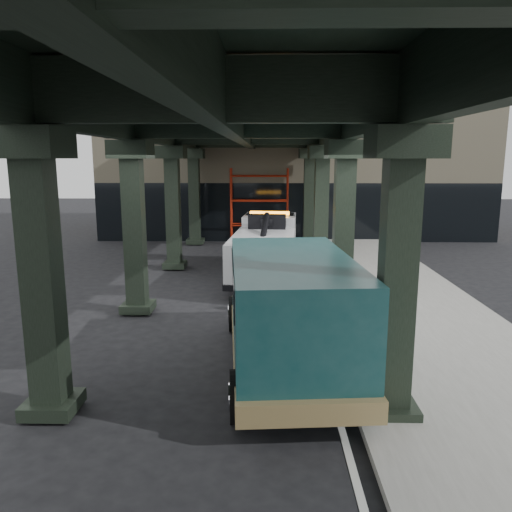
# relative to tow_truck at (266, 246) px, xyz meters

# --- Properties ---
(ground) EXTENTS (90.00, 90.00, 0.00)m
(ground) POSITION_rel_tow_truck_xyz_m (-0.40, -6.70, -1.21)
(ground) COLOR black
(ground) RESTS_ON ground
(sidewalk) EXTENTS (5.00, 40.00, 0.15)m
(sidewalk) POSITION_rel_tow_truck_xyz_m (4.10, -4.70, -1.14)
(sidewalk) COLOR gray
(sidewalk) RESTS_ON ground
(lane_stripe) EXTENTS (0.12, 38.00, 0.01)m
(lane_stripe) POSITION_rel_tow_truck_xyz_m (1.30, -4.70, -1.21)
(lane_stripe) COLOR silver
(lane_stripe) RESTS_ON ground
(viaduct) EXTENTS (7.40, 32.00, 6.40)m
(viaduct) POSITION_rel_tow_truck_xyz_m (-0.80, -4.70, 4.25)
(viaduct) COLOR black
(viaduct) RESTS_ON ground
(building) EXTENTS (22.00, 10.00, 8.00)m
(building) POSITION_rel_tow_truck_xyz_m (1.60, 13.30, 2.79)
(building) COLOR #C6B793
(building) RESTS_ON ground
(scaffolding) EXTENTS (3.08, 0.88, 4.00)m
(scaffolding) POSITION_rel_tow_truck_xyz_m (-0.40, 7.94, 0.90)
(scaffolding) COLOR #AA210D
(scaffolding) RESTS_ON ground
(tow_truck) EXTENTS (2.70, 7.72, 2.49)m
(tow_truck) POSITION_rel_tow_truck_xyz_m (0.00, 0.00, 0.00)
(tow_truck) COLOR black
(tow_truck) RESTS_ON ground
(towed_van) EXTENTS (2.98, 6.53, 2.58)m
(towed_van) POSITION_rel_tow_truck_xyz_m (0.49, -8.78, 0.17)
(towed_van) COLOR #103739
(towed_van) RESTS_ON ground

